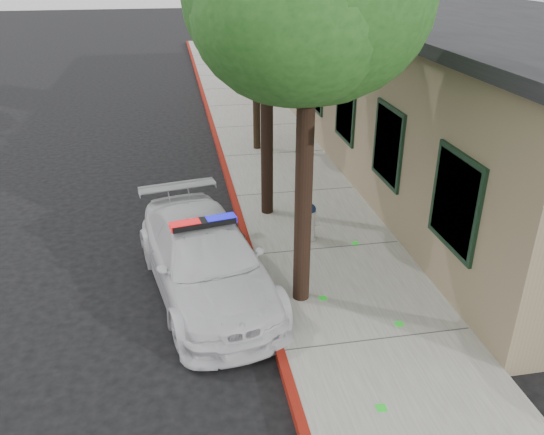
{
  "coord_description": "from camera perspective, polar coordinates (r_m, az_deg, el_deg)",
  "views": [
    {
      "loc": [
        -1.26,
        -6.48,
        5.63
      ],
      "look_at": [
        0.43,
        2.72,
        1.08
      ],
      "focal_mm": 36.12,
      "sensor_mm": 36.0,
      "label": 1
    }
  ],
  "objects": [
    {
      "name": "street_tree_near",
      "position": [
        8.12,
        3.96,
        21.06
      ],
      "size": [
        3.51,
        3.65,
        6.43
      ],
      "rotation": [
        0.0,
        0.0,
        0.35
      ],
      "color": "black",
      "rests_on": "sidewalk"
    },
    {
      "name": "sidewalk",
      "position": [
        11.35,
        5.56,
        -3.5
      ],
      "size": [
        3.2,
        60.0,
        0.15
      ],
      "primitive_type": "cube",
      "color": "gray",
      "rests_on": "ground"
    },
    {
      "name": "fire_hydrant",
      "position": [
        11.45,
        3.83,
        -0.38
      ],
      "size": [
        0.48,
        0.41,
        0.83
      ],
      "rotation": [
        0.0,
        0.0,
        -0.16
      ],
      "color": "silver",
      "rests_on": "sidewalk"
    },
    {
      "name": "ground",
      "position": [
        8.68,
        0.45,
        -14.53
      ],
      "size": [
        120.0,
        120.0,
        0.0
      ],
      "primitive_type": "plane",
      "color": "black",
      "rests_on": "ground"
    },
    {
      "name": "street_tree_far",
      "position": [
        16.35,
        -1.59,
        19.43
      ],
      "size": [
        2.62,
        2.62,
        4.84
      ],
      "rotation": [
        0.0,
        0.0,
        0.27
      ],
      "color": "black",
      "rests_on": "sidewalk"
    },
    {
      "name": "red_curb",
      "position": [
        11.07,
        -2.16,
        -4.2
      ],
      "size": [
        0.14,
        60.0,
        0.16
      ],
      "primitive_type": "cube",
      "color": "maroon",
      "rests_on": "ground"
    },
    {
      "name": "police_car",
      "position": [
        9.89,
        -6.95,
        -4.32
      ],
      "size": [
        2.71,
        4.91,
        1.47
      ],
      "rotation": [
        0.0,
        0.0,
        0.19
      ],
      "color": "silver",
      "rests_on": "ground"
    },
    {
      "name": "clapboard_building",
      "position": [
        17.76,
        16.91,
        13.46
      ],
      "size": [
        7.3,
        20.89,
        4.24
      ],
      "color": "#8C7B5C",
      "rests_on": "ground"
    }
  ]
}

